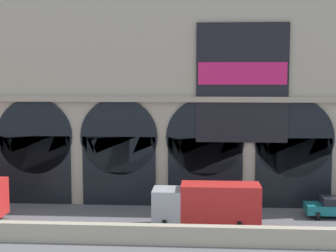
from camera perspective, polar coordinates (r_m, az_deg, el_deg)
The scene contains 5 objects.
ground_plane at distance 36.80m, azimuth 4.25°, elevation -11.07°, with size 200.00×200.00×0.00m, color slate.
quay_parapet_wall at distance 32.27m, azimuth 4.29°, elevation -12.34°, with size 90.00×0.70×1.25m, color #B2A891.
station_building at distance 42.33m, azimuth 4.37°, elevation 5.07°, with size 43.78×4.58×20.96m.
box_truck_center at distance 35.57m, azimuth 4.53°, elevation -8.83°, with size 7.50×2.91×3.12m.
car_mideast at distance 40.22m, azimuth 18.57°, elevation -8.73°, with size 4.40×2.22×1.55m.
Camera 1 is at (-0.24, -35.26, 10.56)m, focal length 53.49 mm.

